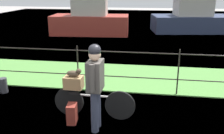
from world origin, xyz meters
TOP-DOWN VIEW (x-y plane):
  - grass_strip at (0.00, 3.53)m, footprint 27.00×2.40m
  - harbor_water at (0.00, 11.65)m, footprint 30.00×30.00m
  - iron_fence at (0.00, 2.39)m, footprint 18.04×0.04m
  - bicycle_main at (-0.56, 0.97)m, footprint 1.72×0.17m
  - wooden_crate at (-0.97, 0.98)m, footprint 0.39×0.28m
  - terrier_dog at (-0.94, 0.98)m, footprint 0.32×0.15m
  - cyclist_person at (-0.40, 0.51)m, footprint 0.27×0.54m
  - backpack_on_paving at (-0.93, 0.67)m, footprint 0.21×0.30m
  - mooring_bollard at (-3.16, 1.89)m, footprint 0.20×0.20m
  - moored_boat_near at (3.02, 12.31)m, footprint 4.95×2.93m
  - moored_boat_mid at (-2.88, 10.52)m, footprint 4.46×2.14m

SIDE VIEW (x-z plane):
  - harbor_water at x=0.00m, z-range 0.00..0.00m
  - grass_strip at x=0.00m, z-range 0.00..0.03m
  - mooring_bollard at x=-3.16m, z-range 0.00..0.39m
  - backpack_on_paving at x=-0.93m, z-range 0.00..0.40m
  - bicycle_main at x=-0.56m, z-range 0.02..0.65m
  - iron_fence at x=0.00m, z-range 0.10..1.30m
  - moored_boat_near at x=3.02m, z-range -1.07..2.53m
  - wooden_crate at x=-0.97m, z-range 0.63..0.88m
  - moored_boat_mid at x=-2.88m, z-range -1.08..2.67m
  - terrier_dog at x=-0.94m, z-range 0.87..1.05m
  - cyclist_person at x=-0.40m, z-range 0.16..1.84m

